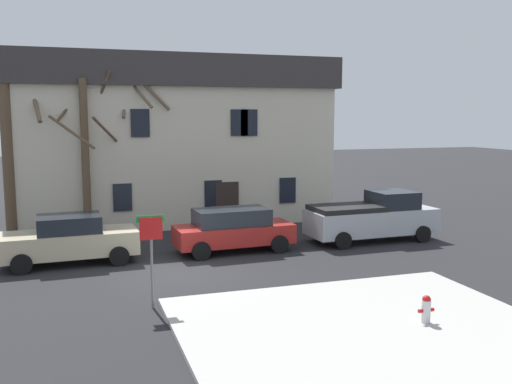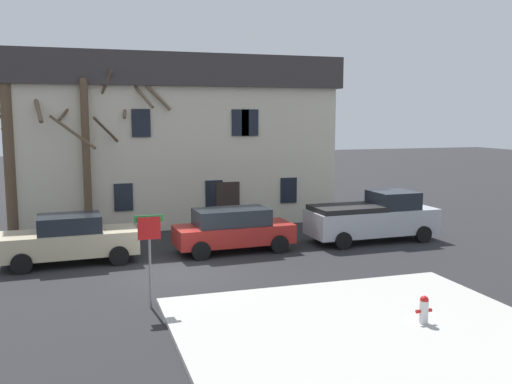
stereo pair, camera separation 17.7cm
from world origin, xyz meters
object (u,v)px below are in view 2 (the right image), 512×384
street_sign_pole (149,243)px  tree_bare_far (87,152)px  car_beige_sedan (70,239)px  car_red_wagon (233,229)px  pickup_truck_silver (373,217)px  tree_bare_end (151,138)px  fire_hydrant (424,309)px  building_main (170,138)px  tree_bare_near (9,154)px  tree_bare_mid (65,139)px

street_sign_pole → tree_bare_far: bearing=97.8°
car_beige_sedan → car_red_wagon: size_ratio=1.02×
pickup_truck_silver → street_sign_pole: 11.24m
tree_bare_end → fire_hydrant: tree_bare_end is taller
building_main → car_red_wagon: size_ratio=3.33×
tree_bare_far → fire_hydrant: 15.59m
tree_bare_near → tree_bare_end: size_ratio=0.89×
car_beige_sedan → pickup_truck_silver: 11.85m
building_main → car_beige_sedan: building_main is taller
tree_bare_mid → street_sign_pole: tree_bare_mid is taller
fire_hydrant → street_sign_pole: 7.16m
building_main → street_sign_pole: 14.90m
building_main → car_beige_sedan: (-4.98, -8.93, -3.13)m
tree_bare_far → pickup_truck_silver: (11.11, -4.32, -2.62)m
car_beige_sedan → tree_bare_near: bearing=115.6°
tree_bare_mid → tree_bare_far: (0.86, -0.91, -0.55)m
car_red_wagon → fire_hydrant: bearing=-75.3°
tree_bare_end → street_sign_pole: (-1.43, -10.77, -2.35)m
car_red_wagon → fire_hydrant: car_red_wagon is taller
tree_bare_end → car_red_wagon: size_ratio=1.70×
tree_bare_near → tree_bare_mid: tree_bare_mid is taller
pickup_truck_silver → tree_bare_near: bearing=161.3°
building_main → tree_bare_mid: size_ratio=1.95×
tree_bare_near → car_red_wagon: 9.90m
tree_bare_far → car_red_wagon: 7.28m
car_red_wagon → pickup_truck_silver: (5.98, 0.06, 0.11)m
street_sign_pole → car_beige_sedan: bearing=110.8°
building_main → pickup_truck_silver: building_main is taller
tree_bare_end → car_red_wagon: bearing=-66.1°
tree_bare_mid → tree_bare_far: tree_bare_mid is taller
tree_bare_mid → tree_bare_far: size_ratio=1.10×
car_beige_sedan → car_red_wagon: 5.87m
fire_hydrant → street_sign_pole: (-6.13, 3.47, 1.30)m
car_red_wagon → fire_hydrant: size_ratio=6.61×
tree_bare_end → tree_bare_far: bearing=-161.7°
car_red_wagon → street_sign_pole: (-3.78, -5.47, 0.91)m
car_red_wagon → tree_bare_end: bearing=113.9°
tree_bare_far → car_red_wagon: bearing=-40.5°
tree_bare_mid → car_red_wagon: 8.64m
tree_bare_far → tree_bare_end: 2.98m
tree_bare_end → fire_hydrant: size_ratio=11.27×
car_beige_sedan → building_main: bearing=60.9°
car_beige_sedan → car_red_wagon: bearing=-0.5°
tree_bare_far → street_sign_pole: tree_bare_far is taller
tree_bare_mid → car_red_wagon: bearing=-41.5°
tree_bare_mid → car_red_wagon: size_ratio=1.71×
tree_bare_end → car_beige_sedan: size_ratio=1.66×
tree_bare_end → car_beige_sedan: 7.12m
tree_bare_far → tree_bare_end: bearing=18.3°
building_main → car_beige_sedan: bearing=-119.1°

